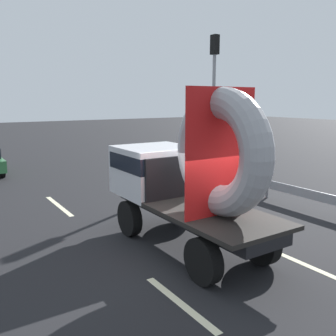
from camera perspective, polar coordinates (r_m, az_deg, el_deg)
name	(u,v)px	position (r m, az deg, el deg)	size (l,w,h in m)	color
ground_plane	(198,256)	(9.17, 4.75, -13.49)	(120.00, 120.00, 0.00)	black
flatbed_truck	(184,174)	(9.25, 2.45, -0.93)	(2.02, 5.24, 4.01)	black
traffic_light	(214,87)	(18.22, 7.17, 12.36)	(0.42, 0.36, 6.76)	gray
guardrail	(234,176)	(15.89, 10.22, -1.25)	(0.10, 14.88, 0.71)	gray
lane_dash_left_near	(180,303)	(7.28, 1.87, -20.25)	(2.24, 0.16, 0.01)	beige
lane_dash_left_far	(59,206)	(13.72, -16.63, -5.67)	(2.88, 0.16, 0.01)	beige
lane_dash_right_near	(307,265)	(9.24, 20.80, -13.98)	(2.92, 0.16, 0.01)	beige
lane_dash_right_far	(131,189)	(15.67, -5.75, -3.26)	(2.48, 0.16, 0.01)	beige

